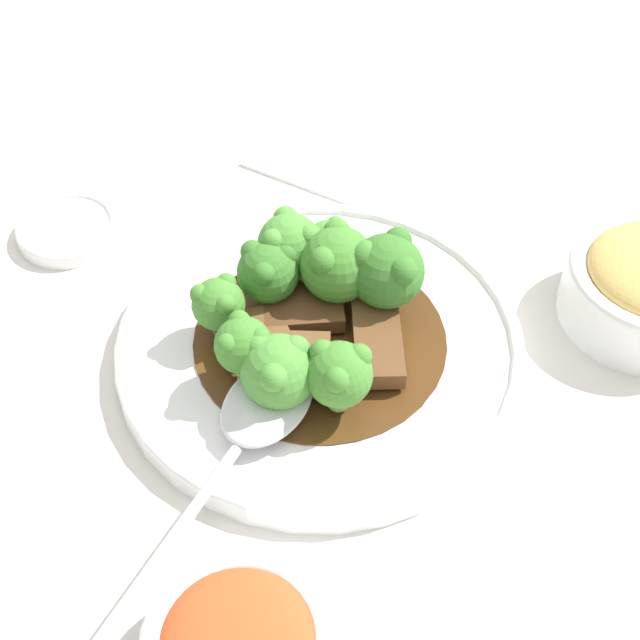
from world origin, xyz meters
name	(u,v)px	position (x,y,z in m)	size (l,w,h in m)	color
ground_plane	(320,354)	(0.00, 0.00, 0.00)	(4.00, 4.00, 0.00)	silver
main_plate	(320,344)	(0.00, 0.00, 0.01)	(0.27, 0.27, 0.02)	white
beef_strip_0	(252,335)	(-0.04, -0.02, 0.02)	(0.06, 0.06, 0.01)	brown
beef_strip_1	(303,308)	(-0.02, 0.01, 0.02)	(0.06, 0.06, 0.01)	#56331E
beef_strip_2	(377,344)	(0.04, 0.00, 0.03)	(0.05, 0.07, 0.01)	brown
beef_strip_3	(302,363)	(0.00, -0.03, 0.02)	(0.04, 0.05, 0.01)	brown
broccoli_floret_0	(342,264)	(0.00, 0.04, 0.05)	(0.05, 0.05, 0.06)	#7FA84C
broccoli_floret_1	(339,374)	(0.03, -0.05, 0.05)	(0.04, 0.04, 0.05)	#7FA84C
broccoli_floret_2	(218,303)	(-0.06, -0.02, 0.05)	(0.03, 0.03, 0.04)	#7FA84C
broccoli_floret_3	(290,244)	(-0.04, 0.05, 0.05)	(0.04, 0.04, 0.05)	#7FA84C
broccoli_floret_4	(279,370)	(-0.01, -0.06, 0.05)	(0.05, 0.05, 0.05)	#8EB756
broccoli_floret_5	(387,270)	(0.03, 0.04, 0.05)	(0.05, 0.05, 0.06)	#8EB756
broccoli_floret_6	(243,345)	(-0.03, -0.05, 0.05)	(0.04, 0.04, 0.05)	#7FA84C
broccoli_floret_7	(268,271)	(-0.04, 0.02, 0.05)	(0.04, 0.04, 0.05)	#7FA84C
broccoli_floret_8	(328,243)	(-0.01, 0.06, 0.05)	(0.03, 0.03, 0.04)	#8EB756
serving_spoon	(255,420)	(-0.01, -0.08, 0.03)	(0.07, 0.23, 0.01)	silver
sauce_dish	(67,229)	(-0.22, 0.05, 0.01)	(0.08, 0.08, 0.01)	white
paper_napkin	(331,150)	(-0.06, 0.21, 0.00)	(0.13, 0.13, 0.01)	white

